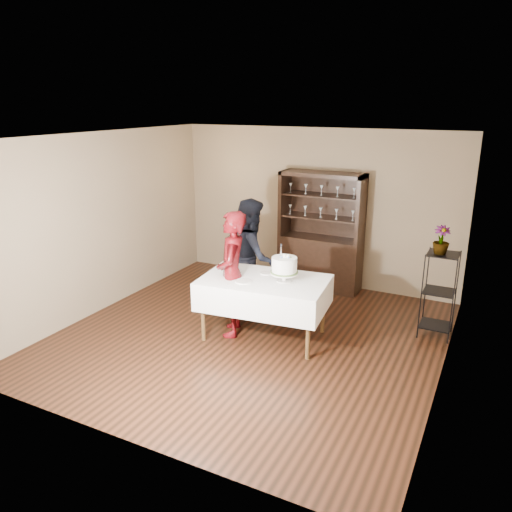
{
  "coord_description": "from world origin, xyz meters",
  "views": [
    {
      "loc": [
        2.9,
        -5.55,
        3.13
      ],
      "look_at": [
        0.05,
        0.1,
        1.15
      ],
      "focal_mm": 35.0,
      "sensor_mm": 36.0,
      "label": 1
    }
  ],
  "objects_px": {
    "woman": "(232,274)",
    "potted_plant": "(441,240)",
    "man": "(252,256)",
    "cake": "(284,266)",
    "plant_etagere": "(439,291)",
    "cake_table": "(264,293)",
    "china_hutch": "(320,250)"
  },
  "relations": [
    {
      "from": "plant_etagere",
      "to": "cake",
      "type": "relative_size",
      "value": 2.33
    },
    {
      "from": "cake_table",
      "to": "potted_plant",
      "type": "relative_size",
      "value": 4.7
    },
    {
      "from": "man",
      "to": "potted_plant",
      "type": "xyz_separation_m",
      "value": [
        2.63,
        0.32,
        0.5
      ]
    },
    {
      "from": "china_hutch",
      "to": "woman",
      "type": "relative_size",
      "value": 1.15
    },
    {
      "from": "man",
      "to": "china_hutch",
      "type": "bearing_deg",
      "value": -51.62
    },
    {
      "from": "cake_table",
      "to": "cake",
      "type": "bearing_deg",
      "value": 10.78
    },
    {
      "from": "man",
      "to": "potted_plant",
      "type": "bearing_deg",
      "value": -111.66
    },
    {
      "from": "man",
      "to": "cake",
      "type": "xyz_separation_m",
      "value": [
        0.84,
        -0.69,
        0.17
      ]
    },
    {
      "from": "china_hutch",
      "to": "cake",
      "type": "relative_size",
      "value": 3.88
    },
    {
      "from": "cake_table",
      "to": "potted_plant",
      "type": "height_order",
      "value": "potted_plant"
    },
    {
      "from": "potted_plant",
      "to": "cake",
      "type": "bearing_deg",
      "value": -150.49
    },
    {
      "from": "china_hutch",
      "to": "woman",
      "type": "xyz_separation_m",
      "value": [
        -0.47,
        -2.25,
        0.21
      ]
    },
    {
      "from": "china_hutch",
      "to": "cake_table",
      "type": "height_order",
      "value": "china_hutch"
    },
    {
      "from": "man",
      "to": "potted_plant",
      "type": "distance_m",
      "value": 2.7
    },
    {
      "from": "plant_etagere",
      "to": "woman",
      "type": "relative_size",
      "value": 0.69
    },
    {
      "from": "cake_table",
      "to": "woman",
      "type": "distance_m",
      "value": 0.51
    },
    {
      "from": "plant_etagere",
      "to": "cake",
      "type": "distance_m",
      "value": 2.16
    },
    {
      "from": "plant_etagere",
      "to": "man",
      "type": "distance_m",
      "value": 2.71
    },
    {
      "from": "cake_table",
      "to": "potted_plant",
      "type": "xyz_separation_m",
      "value": [
        2.06,
        1.07,
        0.73
      ]
    },
    {
      "from": "cake",
      "to": "potted_plant",
      "type": "distance_m",
      "value": 2.09
    },
    {
      "from": "china_hutch",
      "to": "woman",
      "type": "distance_m",
      "value": 2.31
    },
    {
      "from": "china_hutch",
      "to": "woman",
      "type": "height_order",
      "value": "china_hutch"
    },
    {
      "from": "plant_etagere",
      "to": "cake_table",
      "type": "xyz_separation_m",
      "value": [
        -2.11,
        -1.1,
        -0.01
      ]
    },
    {
      "from": "plant_etagere",
      "to": "cake",
      "type": "height_order",
      "value": "cake"
    },
    {
      "from": "woman",
      "to": "potted_plant",
      "type": "height_order",
      "value": "woman"
    },
    {
      "from": "woman",
      "to": "potted_plant",
      "type": "xyz_separation_m",
      "value": [
        2.5,
        1.16,
        0.51
      ]
    },
    {
      "from": "cake_table",
      "to": "woman",
      "type": "bearing_deg",
      "value": -167.68
    },
    {
      "from": "cake_table",
      "to": "man",
      "type": "xyz_separation_m",
      "value": [
        -0.57,
        0.74,
        0.23
      ]
    },
    {
      "from": "plant_etagere",
      "to": "cake",
      "type": "xyz_separation_m",
      "value": [
        -1.84,
        -1.05,
        0.4
      ]
    },
    {
      "from": "man",
      "to": "woman",
      "type": "bearing_deg",
      "value": 160.09
    },
    {
      "from": "man",
      "to": "cake",
      "type": "relative_size",
      "value": 3.4
    },
    {
      "from": "woman",
      "to": "man",
      "type": "xyz_separation_m",
      "value": [
        -0.13,
        0.84,
        0.01
      ]
    }
  ]
}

